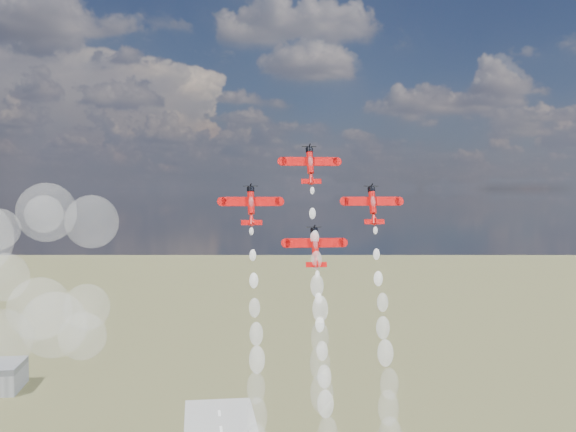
# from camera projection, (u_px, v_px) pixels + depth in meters

# --- Properties ---
(plane_lead) EXTENTS (13.86, 6.06, 9.53)m
(plane_lead) POSITION_uv_depth(u_px,v_px,m) (310.00, 164.00, 165.92)
(plane_lead) COLOR red
(plane_lead) RESTS_ON ground
(plane_left) EXTENTS (13.86, 6.06, 9.53)m
(plane_left) POSITION_uv_depth(u_px,v_px,m) (251.00, 205.00, 160.76)
(plane_left) COLOR red
(plane_left) RESTS_ON ground
(plane_right) EXTENTS (13.86, 6.06, 9.53)m
(plane_right) POSITION_uv_depth(u_px,v_px,m) (373.00, 204.00, 164.82)
(plane_right) COLOR red
(plane_right) RESTS_ON ground
(plane_slot) EXTENTS (13.86, 6.06, 9.53)m
(plane_slot) POSITION_uv_depth(u_px,v_px,m) (315.00, 246.00, 159.67)
(plane_slot) COLOR red
(plane_slot) RESTS_ON ground
(smoke_trail_lead) EXTENTS (5.22, 19.54, 48.09)m
(smoke_trail_lead) POSITION_uv_depth(u_px,v_px,m) (320.00, 347.00, 152.67)
(smoke_trail_lead) COLOR white
(smoke_trail_lead) RESTS_ON plane_lead
(smoke_trail_left) EXTENTS (5.14, 18.71, 48.29)m
(smoke_trail_left) POSITION_uv_depth(u_px,v_px,m) (256.00, 398.00, 147.65)
(smoke_trail_left) COLOR white
(smoke_trail_left) RESTS_ON plane_left
(smoke_trail_right) EXTENTS (5.32, 18.80, 47.93)m
(smoke_trail_right) POSITION_uv_depth(u_px,v_px,m) (388.00, 391.00, 151.69)
(smoke_trail_right) COLOR white
(smoke_trail_right) RESTS_ON plane_right
(drifted_smoke_cloud) EXTENTS (57.89, 39.57, 52.42)m
(drifted_smoke_cloud) POSITION_uv_depth(u_px,v_px,m) (18.00, 275.00, 181.49)
(drifted_smoke_cloud) COLOR white
(drifted_smoke_cloud) RESTS_ON ground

